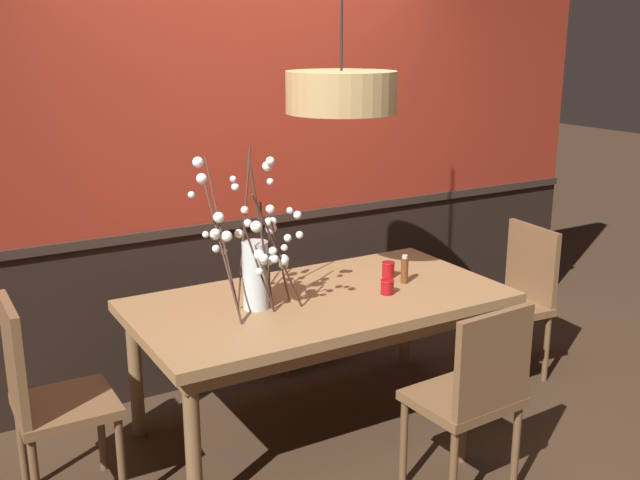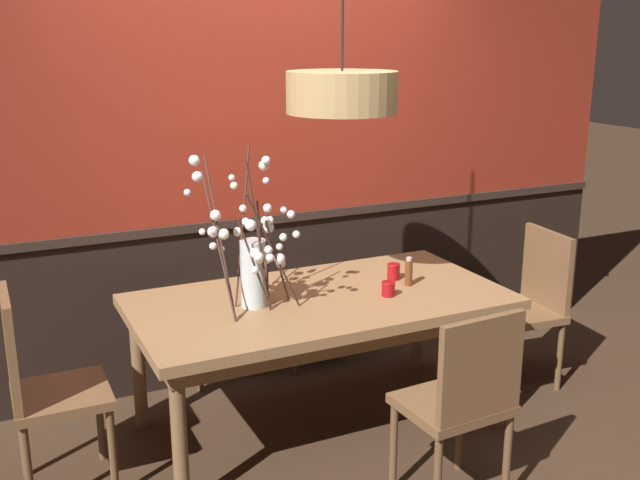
{
  "view_description": "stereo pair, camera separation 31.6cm",
  "coord_description": "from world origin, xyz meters",
  "px_view_note": "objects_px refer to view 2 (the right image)",
  "views": [
    {
      "loc": [
        -1.84,
        -3.14,
        2.05
      ],
      "look_at": [
        0.0,
        0.0,
        1.05
      ],
      "focal_mm": 42.12,
      "sensor_mm": 36.0,
      "label": 1
    },
    {
      "loc": [
        -1.56,
        -3.29,
        2.05
      ],
      "look_at": [
        0.0,
        0.0,
        1.05
      ],
      "focal_mm": 42.12,
      "sensor_mm": 36.0,
      "label": 2
    }
  ],
  "objects_px": {
    "chair_far_side_right": "(300,278)",
    "condiment_bottle": "(409,272)",
    "chair_far_side_left": "(214,287)",
    "vase_with_blossoms": "(252,260)",
    "chair_head_west_end": "(42,383)",
    "dining_table": "(320,312)",
    "chair_head_east_end": "(529,299)",
    "chair_near_side_right": "(463,397)",
    "candle_holder_nearer_edge": "(394,271)",
    "pendant_lamp": "(342,92)",
    "candle_holder_nearer_center": "(388,289)"
  },
  "relations": [
    {
      "from": "chair_head_east_end",
      "to": "chair_far_side_right",
      "type": "relative_size",
      "value": 0.97
    },
    {
      "from": "dining_table",
      "to": "chair_far_side_left",
      "type": "xyz_separation_m",
      "value": [
        -0.28,
        0.94,
        -0.11
      ]
    },
    {
      "from": "pendant_lamp",
      "to": "condiment_bottle",
      "type": "bearing_deg",
      "value": -3.31
    },
    {
      "from": "dining_table",
      "to": "chair_near_side_right",
      "type": "distance_m",
      "value": 0.94
    },
    {
      "from": "chair_head_east_end",
      "to": "pendant_lamp",
      "type": "distance_m",
      "value": 1.79
    },
    {
      "from": "chair_far_side_left",
      "to": "pendant_lamp",
      "type": "relative_size",
      "value": 0.95
    },
    {
      "from": "candle_holder_nearer_edge",
      "to": "candle_holder_nearer_center",
      "type": "bearing_deg",
      "value": -126.42
    },
    {
      "from": "candle_holder_nearer_center",
      "to": "chair_far_side_left",
      "type": "bearing_deg",
      "value": 119.14
    },
    {
      "from": "chair_head_west_end",
      "to": "pendant_lamp",
      "type": "xyz_separation_m",
      "value": [
        1.49,
        -0.02,
        1.23
      ]
    },
    {
      "from": "chair_far_side_right",
      "to": "chair_near_side_right",
      "type": "bearing_deg",
      "value": -91.01
    },
    {
      "from": "chair_head_east_end",
      "to": "chair_head_west_end",
      "type": "xyz_separation_m",
      "value": [
        -2.75,
        0.01,
        0.03
      ]
    },
    {
      "from": "chair_head_east_end",
      "to": "condiment_bottle",
      "type": "relative_size",
      "value": 5.89
    },
    {
      "from": "chair_far_side_right",
      "to": "candle_holder_nearer_edge",
      "type": "height_order",
      "value": "chair_far_side_right"
    },
    {
      "from": "condiment_bottle",
      "to": "dining_table",
      "type": "bearing_deg",
      "value": 175.71
    },
    {
      "from": "chair_far_side_left",
      "to": "candle_holder_nearer_center",
      "type": "bearing_deg",
      "value": -60.86
    },
    {
      "from": "dining_table",
      "to": "chair_far_side_left",
      "type": "height_order",
      "value": "chair_far_side_left"
    },
    {
      "from": "candle_holder_nearer_center",
      "to": "condiment_bottle",
      "type": "relative_size",
      "value": 0.49
    },
    {
      "from": "vase_with_blossoms",
      "to": "pendant_lamp",
      "type": "height_order",
      "value": "pendant_lamp"
    },
    {
      "from": "candle_holder_nearer_edge",
      "to": "chair_head_east_end",
      "type": "bearing_deg",
      "value": -6.2
    },
    {
      "from": "candle_holder_nearer_edge",
      "to": "vase_with_blossoms",
      "type": "bearing_deg",
      "value": -174.55
    },
    {
      "from": "chair_head_west_end",
      "to": "candle_holder_nearer_center",
      "type": "distance_m",
      "value": 1.72
    },
    {
      "from": "chair_far_side_left",
      "to": "vase_with_blossoms",
      "type": "relative_size",
      "value": 1.23
    },
    {
      "from": "condiment_bottle",
      "to": "chair_head_west_end",
      "type": "bearing_deg",
      "value": 178.77
    },
    {
      "from": "chair_far_side_right",
      "to": "chair_head_west_end",
      "type": "xyz_separation_m",
      "value": [
        -1.66,
        -0.91,
        0.02
      ]
    },
    {
      "from": "chair_far_side_right",
      "to": "candle_holder_nearer_edge",
      "type": "xyz_separation_m",
      "value": [
        0.2,
        -0.83,
        0.26
      ]
    },
    {
      "from": "chair_far_side_right",
      "to": "vase_with_blossoms",
      "type": "distance_m",
      "value": 1.21
    },
    {
      "from": "chair_head_west_end",
      "to": "condiment_bottle",
      "type": "height_order",
      "value": "chair_head_west_end"
    },
    {
      "from": "chair_far_side_left",
      "to": "pendant_lamp",
      "type": "xyz_separation_m",
      "value": [
        0.39,
        -0.96,
        1.23
      ]
    },
    {
      "from": "chair_far_side_left",
      "to": "condiment_bottle",
      "type": "bearing_deg",
      "value": -51.28
    },
    {
      "from": "candle_holder_nearer_edge",
      "to": "chair_near_side_right",
      "type": "bearing_deg",
      "value": -103.25
    },
    {
      "from": "chair_far_side_left",
      "to": "chair_head_west_end",
      "type": "distance_m",
      "value": 1.45
    },
    {
      "from": "chair_head_west_end",
      "to": "pendant_lamp",
      "type": "distance_m",
      "value": 1.93
    },
    {
      "from": "dining_table",
      "to": "chair_head_east_end",
      "type": "xyz_separation_m",
      "value": [
        1.38,
        -0.01,
        -0.14
      ]
    },
    {
      "from": "dining_table",
      "to": "vase_with_blossoms",
      "type": "bearing_deg",
      "value": 179.49
    },
    {
      "from": "chair_near_side_right",
      "to": "chair_far_side_left",
      "type": "bearing_deg",
      "value": 106.16
    },
    {
      "from": "chair_head_west_end",
      "to": "candle_holder_nearer_edge",
      "type": "distance_m",
      "value": 1.88
    },
    {
      "from": "candle_holder_nearer_edge",
      "to": "condiment_bottle",
      "type": "height_order",
      "value": "condiment_bottle"
    },
    {
      "from": "condiment_bottle",
      "to": "candle_holder_nearer_edge",
      "type": "bearing_deg",
      "value": 99.31
    },
    {
      "from": "dining_table",
      "to": "chair_head_east_end",
      "type": "relative_size",
      "value": 2.06
    },
    {
      "from": "dining_table",
      "to": "vase_with_blossoms",
      "type": "xyz_separation_m",
      "value": [
        -0.37,
        0.0,
        0.33
      ]
    },
    {
      "from": "chair_far_side_left",
      "to": "chair_head_west_end",
      "type": "relative_size",
      "value": 0.99
    },
    {
      "from": "chair_head_east_end",
      "to": "candle_holder_nearer_center",
      "type": "distance_m",
      "value": 1.09
    },
    {
      "from": "chair_near_side_right",
      "to": "chair_head_west_end",
      "type": "height_order",
      "value": "chair_head_west_end"
    },
    {
      "from": "chair_far_side_left",
      "to": "candle_holder_nearer_edge",
      "type": "height_order",
      "value": "chair_far_side_left"
    },
    {
      "from": "chair_far_side_left",
      "to": "chair_head_east_end",
      "type": "height_order",
      "value": "chair_far_side_left"
    },
    {
      "from": "chair_near_side_right",
      "to": "candle_holder_nearer_edge",
      "type": "relative_size",
      "value": 10.51
    },
    {
      "from": "chair_far_side_right",
      "to": "condiment_bottle",
      "type": "distance_m",
      "value": 1.02
    },
    {
      "from": "vase_with_blossoms",
      "to": "candle_holder_nearer_center",
      "type": "bearing_deg",
      "value": -11.52
    },
    {
      "from": "chair_far_side_right",
      "to": "chair_head_west_end",
      "type": "height_order",
      "value": "chair_head_west_end"
    },
    {
      "from": "chair_near_side_right",
      "to": "condiment_bottle",
      "type": "distance_m",
      "value": 0.94
    }
  ]
}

